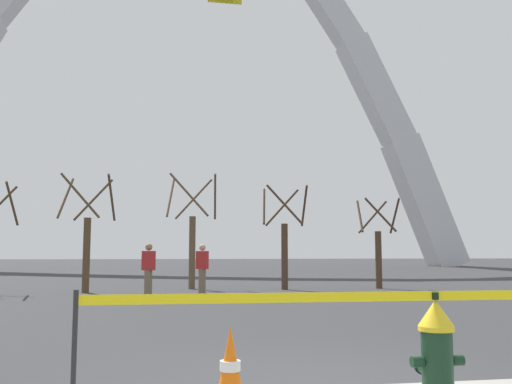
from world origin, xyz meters
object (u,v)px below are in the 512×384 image
Objects in this scene: pedestrian_standing_center at (148,271)px; traffic_cone_by_hydrant at (230,373)px; monument_arch at (179,83)px; pedestrian_walking_right at (202,270)px; traffic_signal_gantry at (20,3)px; fire_hydrant at (437,355)px.

traffic_cone_by_hydrant is at bearing -85.69° from pedestrian_standing_center.
monument_arch is 36.23× the size of pedestrian_walking_right.
traffic_cone_by_hydrant is at bearing -93.26° from pedestrian_walking_right.
traffic_signal_gantry is at bearing -94.09° from monument_arch.
fire_hydrant is at bearing -29.26° from traffic_signal_gantry.
pedestrian_standing_center is at bearing 81.61° from traffic_signal_gantry.
traffic_signal_gantry is 48.15m from monument_arch.
fire_hydrant is 51.33m from monument_arch.
traffic_cone_by_hydrant is 51.25m from monument_arch.
monument_arch reaches higher than fire_hydrant.
monument_arch is at bearing 85.91° from traffic_signal_gantry.
pedestrian_walking_right is (1.58, 0.90, 0.00)m from pedestrian_standing_center.
traffic_cone_by_hydrant is 4.98m from traffic_signal_gantry.
monument_arch reaches higher than pedestrian_walking_right.
traffic_cone_by_hydrant is 0.01× the size of monument_arch.
monument_arch is (3.30, 46.16, 13.28)m from traffic_signal_gantry.
fire_hydrant is 5.95m from traffic_signal_gantry.
pedestrian_standing_center is 1.82m from pedestrian_walking_right.
traffic_cone_by_hydrant is 12.48m from pedestrian_walking_right.
pedestrian_standing_center is at bearing 102.56° from fire_hydrant.
fire_hydrant is 0.02× the size of monument_arch.
pedestrian_walking_right is at bearing -90.53° from monument_arch.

